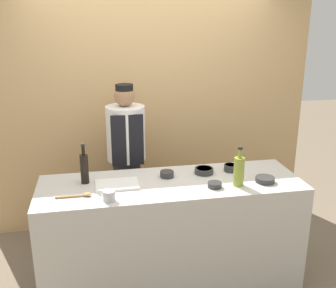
% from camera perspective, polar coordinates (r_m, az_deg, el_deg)
% --- Properties ---
extents(ground_plane, '(14.00, 14.00, 0.00)m').
position_cam_1_polar(ground_plane, '(3.66, 0.44, -19.14)').
color(ground_plane, '#756651').
extents(cabinet_wall, '(3.42, 0.18, 2.40)m').
position_cam_1_polar(cabinet_wall, '(4.23, -2.72, 4.12)').
color(cabinet_wall, tan).
rests_on(cabinet_wall, ground_plane).
extents(counter, '(2.13, 0.70, 0.94)m').
position_cam_1_polar(counter, '(3.40, 0.45, -12.82)').
color(counter, beige).
rests_on(counter, ground_plane).
extents(sauce_bowl_brown, '(0.16, 0.16, 0.05)m').
position_cam_1_polar(sauce_bowl_brown, '(3.36, 5.25, -3.84)').
color(sauce_bowl_brown, '#2D2D2D').
rests_on(sauce_bowl_brown, counter).
extents(sauce_bowl_purple, '(0.11, 0.11, 0.06)m').
position_cam_1_polar(sauce_bowl_purple, '(3.44, 9.06, -3.38)').
color(sauce_bowl_purple, '#2D2D2D').
rests_on(sauce_bowl_purple, counter).
extents(sauce_bowl_red, '(0.11, 0.11, 0.04)m').
position_cam_1_polar(sauce_bowl_red, '(3.11, 6.80, -5.87)').
color(sauce_bowl_red, '#2D2D2D').
rests_on(sauce_bowl_red, counter).
extents(sauce_bowl_yellow, '(0.11, 0.11, 0.05)m').
position_cam_1_polar(sauce_bowl_yellow, '(3.28, -0.15, -4.34)').
color(sauce_bowl_yellow, '#2D2D2D').
rests_on(sauce_bowl_yellow, counter).
extents(sauce_bowl_green, '(0.15, 0.15, 0.04)m').
position_cam_1_polar(sauce_bowl_green, '(3.27, 13.91, -5.00)').
color(sauce_bowl_green, '#2D2D2D').
rests_on(sauce_bowl_green, counter).
extents(cutting_board, '(0.34, 0.23, 0.02)m').
position_cam_1_polar(cutting_board, '(3.14, -7.41, -5.85)').
color(cutting_board, white).
rests_on(cutting_board, counter).
extents(bottle_soy, '(0.07, 0.07, 0.33)m').
position_cam_1_polar(bottle_soy, '(3.19, -12.05, -3.40)').
color(bottle_soy, black).
rests_on(bottle_soy, counter).
extents(bottle_oil, '(0.08, 0.08, 0.32)m').
position_cam_1_polar(bottle_oil, '(3.13, 10.26, -3.81)').
color(bottle_oil, olive).
rests_on(bottle_oil, counter).
extents(cup_steel, '(0.09, 0.09, 0.08)m').
position_cam_1_polar(cup_steel, '(2.89, -8.55, -7.44)').
color(cup_steel, '#B7B7BC').
rests_on(cup_steel, counter).
extents(wooden_spoon, '(0.26, 0.05, 0.03)m').
position_cam_1_polar(wooden_spoon, '(3.00, -12.78, -7.28)').
color(wooden_spoon, '#B2844C').
rests_on(wooden_spoon, counter).
extents(chef_center, '(0.37, 0.37, 1.62)m').
position_cam_1_polar(chef_center, '(3.84, -6.01, -2.50)').
color(chef_center, '#28282D').
rests_on(chef_center, ground_plane).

